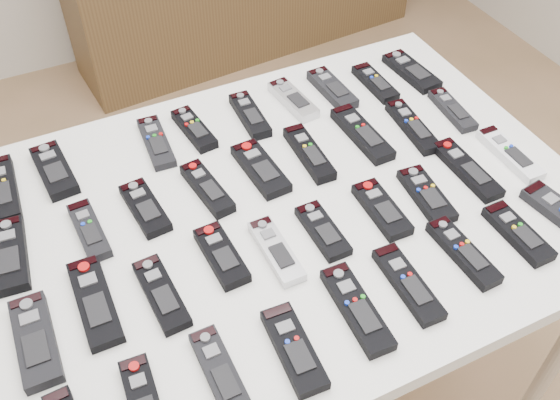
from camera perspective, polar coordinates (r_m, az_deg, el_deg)
name	(u,v)px	position (r m, az deg, el deg)	size (l,w,h in m)	color
table	(280,226)	(1.31, 0.00, -2.36)	(1.25, 0.88, 0.78)	white
remote_0	(2,190)	(1.41, -24.04, 0.87)	(0.06, 0.19, 0.02)	black
remote_1	(54,170)	(1.42, -19.94, 2.57)	(0.06, 0.17, 0.02)	black
remote_2	(156,142)	(1.43, -11.25, 5.19)	(0.05, 0.17, 0.02)	black
remote_3	(194,129)	(1.45, -7.86, 6.44)	(0.05, 0.15, 0.02)	black
remote_4	(250,115)	(1.47, -2.77, 7.75)	(0.05, 0.16, 0.02)	black
remote_5	(293,100)	(1.52, 1.20, 9.14)	(0.05, 0.16, 0.02)	#B7B7BC
remote_6	(332,89)	(1.56, 4.79, 10.08)	(0.05, 0.16, 0.02)	black
remote_7	(375,83)	(1.60, 8.69, 10.54)	(0.05, 0.15, 0.02)	black
remote_8	(411,71)	(1.65, 11.93, 11.44)	(0.06, 0.17, 0.02)	black
remote_9	(10,255)	(1.28, -23.43, -4.62)	(0.06, 0.18, 0.02)	black
remote_10	(89,230)	(1.27, -17.05, -2.68)	(0.05, 0.15, 0.02)	black
remote_11	(145,208)	(1.28, -12.23, -0.71)	(0.05, 0.15, 0.02)	black
remote_12	(207,188)	(1.30, -6.67, 1.07)	(0.05, 0.16, 0.02)	black
remote_13	(261,169)	(1.34, -1.79, 2.89)	(0.06, 0.17, 0.02)	black
remote_14	(309,153)	(1.37, 2.67, 4.30)	(0.05, 0.18, 0.02)	black
remote_15	(362,134)	(1.43, 7.51, 6.04)	(0.05, 0.20, 0.02)	black
remote_16	(413,127)	(1.47, 12.02, 6.58)	(0.04, 0.18, 0.02)	black
remote_17	(452,110)	(1.55, 15.48, 7.94)	(0.04, 0.16, 0.02)	black
remote_18	(36,340)	(1.14, -21.45, -11.86)	(0.06, 0.18, 0.02)	black
remote_19	(95,302)	(1.16, -16.57, -8.89)	(0.06, 0.19, 0.02)	black
remote_20	(161,294)	(1.14, -10.79, -8.41)	(0.05, 0.17, 0.02)	black
remote_21	(221,255)	(1.18, -5.37, -5.06)	(0.05, 0.15, 0.02)	black
remote_22	(276,251)	(1.18, -0.35, -4.66)	(0.05, 0.16, 0.02)	#B7B7BC
remote_23	(323,231)	(1.22, 3.93, -2.81)	(0.05, 0.14, 0.02)	black
remote_24	(382,209)	(1.27, 9.29, -0.83)	(0.05, 0.15, 0.02)	black
remote_25	(426,195)	(1.31, 13.25, 0.45)	(0.06, 0.16, 0.02)	black
remote_26	(467,169)	(1.39, 16.71, 2.70)	(0.05, 0.19, 0.02)	black
remote_27	(510,154)	(1.46, 20.27, 3.97)	(0.05, 0.18, 0.02)	silver
remote_30	(221,373)	(1.04, -5.45, -15.47)	(0.05, 0.17, 0.02)	black
remote_31	(294,349)	(1.06, 1.28, -13.45)	(0.06, 0.17, 0.02)	black
remote_32	(357,309)	(1.11, 7.04, -9.83)	(0.05, 0.19, 0.02)	black
remote_33	(408,284)	(1.16, 11.62, -7.50)	(0.05, 0.18, 0.02)	black
remote_34	(463,252)	(1.23, 16.40, -4.61)	(0.05, 0.17, 0.02)	black
remote_35	(518,233)	(1.29, 20.94, -2.85)	(0.05, 0.16, 0.02)	black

